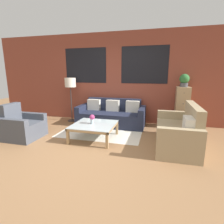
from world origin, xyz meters
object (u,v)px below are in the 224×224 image
at_px(coffee_table, 94,126).
at_px(flower_vase, 92,118).
at_px(drawer_cabinet, 182,108).
at_px(armchair_corner, 22,127).
at_px(settee_vintage, 178,133).
at_px(floor_lamp, 70,85).
at_px(couch_dark, 112,115).
at_px(potted_plant, 184,80).

xyz_separation_m(coffee_table, flower_vase, (-0.05, 0.02, 0.18)).
bearing_deg(coffee_table, drawer_cabinet, 35.19).
height_order(armchair_corner, drawer_cabinet, drawer_cabinet).
xyz_separation_m(settee_vintage, floor_lamp, (-3.20, 1.30, 0.89)).
relative_size(couch_dark, coffee_table, 2.06).
distance_m(drawer_cabinet, potted_plant, 0.78).
distance_m(armchair_corner, floor_lamp, 2.01).
height_order(armchair_corner, flower_vase, armchair_corner).
xyz_separation_m(settee_vintage, armchair_corner, (-3.64, -0.43, -0.03)).
bearing_deg(couch_dark, potted_plant, 5.73).
xyz_separation_m(armchair_corner, floor_lamp, (0.43, 1.74, 0.92)).
bearing_deg(settee_vintage, coffee_table, -178.27).
xyz_separation_m(floor_lamp, drawer_cabinet, (3.42, 0.13, -0.61)).
bearing_deg(couch_dark, settee_vintage, -34.14).
bearing_deg(drawer_cabinet, coffee_table, -144.81).
relative_size(armchair_corner, floor_lamp, 0.59).
height_order(coffee_table, drawer_cabinet, drawer_cabinet).
bearing_deg(floor_lamp, settee_vintage, -22.15).
relative_size(floor_lamp, potted_plant, 3.96).
distance_m(settee_vintage, potted_plant, 1.80).
distance_m(potted_plant, flower_vase, 2.77).
xyz_separation_m(armchair_corner, drawer_cabinet, (3.85, 1.87, 0.31)).
xyz_separation_m(couch_dark, coffee_table, (-0.09, -1.29, 0.04)).
bearing_deg(potted_plant, couch_dark, -174.27).
xyz_separation_m(settee_vintage, potted_plant, (0.21, 1.44, 1.06)).
bearing_deg(floor_lamp, drawer_cabinet, 2.22).
bearing_deg(couch_dark, armchair_corner, -137.54).
bearing_deg(flower_vase, drawer_cabinet, 34.27).
distance_m(couch_dark, floor_lamp, 1.66).
distance_m(coffee_table, potted_plant, 2.80).
height_order(floor_lamp, potted_plant, potted_plant).
distance_m(armchair_corner, drawer_cabinet, 4.29).
xyz_separation_m(coffee_table, potted_plant, (2.12, 1.49, 1.05)).
height_order(coffee_table, flower_vase, flower_vase).
height_order(settee_vintage, flower_vase, settee_vintage).
height_order(armchair_corner, coffee_table, armchair_corner).
relative_size(coffee_table, potted_plant, 2.76).
distance_m(couch_dark, armchair_corner, 2.47).
relative_size(settee_vintage, flower_vase, 7.34).
bearing_deg(armchair_corner, floor_lamp, 75.95).
bearing_deg(flower_vase, coffee_table, -16.57).
bearing_deg(coffee_table, potted_plant, 35.19).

